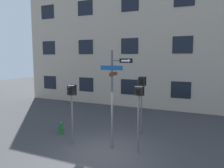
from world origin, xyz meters
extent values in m
plane|color=#38383A|center=(0.00, 0.00, 0.00)|extent=(60.00, 60.00, 0.00)
cube|color=tan|center=(0.00, 8.93, 6.51)|extent=(24.00, 0.60, 13.03)
cube|color=black|center=(-10.00, 8.61, 1.63)|extent=(1.41, 0.03, 1.22)
cube|color=black|center=(-6.00, 8.61, 1.63)|extent=(1.41, 0.03, 1.22)
cube|color=black|center=(-2.00, 8.61, 1.63)|extent=(1.41, 0.03, 1.22)
cube|color=black|center=(2.00, 8.61, 1.63)|extent=(1.41, 0.03, 1.22)
cube|color=black|center=(-10.00, 8.61, 4.88)|extent=(1.41, 0.03, 1.22)
cube|color=black|center=(-6.00, 8.61, 4.88)|extent=(1.41, 0.03, 1.22)
cube|color=black|center=(-2.00, 8.61, 4.88)|extent=(1.41, 0.03, 1.22)
cube|color=black|center=(2.00, 8.61, 4.88)|extent=(1.41, 0.03, 1.22)
cube|color=black|center=(-10.00, 8.61, 8.14)|extent=(1.41, 0.03, 1.22)
cube|color=black|center=(-6.00, 8.61, 8.14)|extent=(1.41, 0.03, 1.22)
cube|color=black|center=(-2.00, 8.61, 8.14)|extent=(1.41, 0.03, 1.22)
cylinder|color=#4C4C51|center=(0.08, 0.57, 2.14)|extent=(0.09, 0.09, 4.28)
cube|color=#4C4C51|center=(0.39, 0.57, 3.85)|extent=(0.63, 0.05, 0.05)
cube|color=#14478C|center=(0.08, 0.51, 3.55)|extent=(1.01, 0.02, 0.20)
cube|color=brown|center=(0.14, 0.57, 3.29)|extent=(0.02, 0.82, 0.16)
cube|color=black|center=(0.71, 0.55, 3.85)|extent=(0.56, 0.02, 0.18)
cube|color=white|center=(0.67, 0.54, 3.85)|extent=(0.32, 0.01, 0.07)
cone|color=white|center=(0.87, 0.54, 3.85)|extent=(0.10, 0.14, 0.14)
cylinder|color=#4C4C51|center=(-1.77, 0.26, 1.15)|extent=(0.08, 0.08, 2.30)
cube|color=black|center=(-1.77, 0.26, 2.52)|extent=(0.29, 0.26, 0.44)
cube|color=black|center=(-1.77, 0.40, 2.52)|extent=(0.35, 0.02, 0.50)
cylinder|color=black|center=(-1.77, 0.07, 2.62)|extent=(0.15, 0.12, 0.15)
cylinder|color=black|center=(-1.77, 0.07, 2.42)|extent=(0.15, 0.12, 0.15)
cylinder|color=orange|center=(-1.77, 0.12, 2.62)|extent=(0.12, 0.01, 0.12)
cylinder|color=#4C4C51|center=(1.25, 0.62, 1.22)|extent=(0.08, 0.08, 2.44)
cube|color=black|center=(1.25, 0.62, 2.62)|extent=(0.33, 0.26, 0.36)
cube|color=black|center=(1.25, 0.76, 2.62)|extent=(0.39, 0.02, 0.42)
cylinder|color=black|center=(1.25, 0.43, 2.70)|extent=(0.13, 0.12, 0.13)
cylinder|color=black|center=(1.25, 0.43, 2.54)|extent=(0.13, 0.12, 0.13)
cylinder|color=silver|center=(1.25, 0.49, 2.70)|extent=(0.10, 0.01, 0.10)
cylinder|color=#4C4C51|center=(0.71, 2.89, 1.28)|extent=(0.08, 0.08, 2.56)
cube|color=black|center=(0.71, 2.89, 2.77)|extent=(0.33, 0.26, 0.41)
cube|color=black|center=(0.71, 3.03, 2.77)|extent=(0.39, 0.02, 0.47)
cylinder|color=black|center=(0.71, 2.70, 2.86)|extent=(0.14, 0.12, 0.14)
cylinder|color=black|center=(0.71, 2.70, 2.67)|extent=(0.14, 0.12, 0.14)
cylinder|color=#EA4C14|center=(0.71, 2.75, 2.86)|extent=(0.11, 0.01, 0.11)
cylinder|color=#196028|center=(-3.10, 1.12, 0.26)|extent=(0.23, 0.23, 0.52)
sphere|color=#196028|center=(-3.10, 1.12, 0.58)|extent=(0.19, 0.19, 0.19)
cylinder|color=#196028|center=(-3.25, 1.12, 0.28)|extent=(0.08, 0.08, 0.08)
cylinder|color=#196028|center=(-2.94, 1.12, 0.28)|extent=(0.08, 0.08, 0.08)
camera|label=1|loc=(3.83, -7.84, 3.97)|focal=35.00mm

